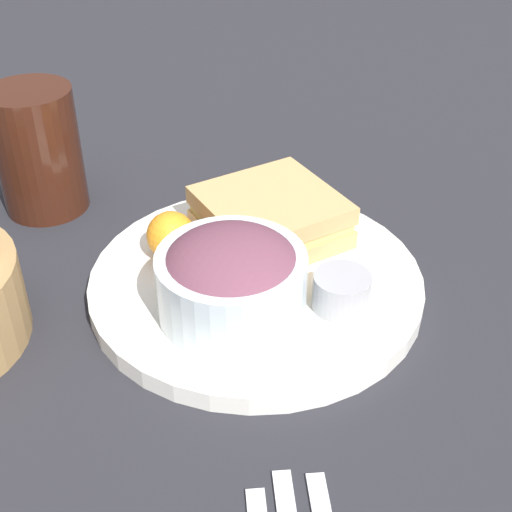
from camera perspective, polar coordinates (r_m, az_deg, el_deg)
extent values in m
plane|color=#232328|center=(0.61, 0.00, -2.79)|extent=(4.00, 4.00, 0.00)
cylinder|color=white|center=(0.61, 0.00, -2.17)|extent=(0.28, 0.28, 0.02)
cube|color=tan|center=(0.65, 1.14, 2.21)|extent=(0.14, 0.15, 0.02)
cube|color=#E5C666|center=(0.64, 1.15, 3.14)|extent=(0.14, 0.14, 0.01)
cube|color=tan|center=(0.63, 1.17, 4.09)|extent=(0.14, 0.15, 0.02)
cylinder|color=silver|center=(0.55, -1.97, -2.32)|extent=(0.12, 0.12, 0.05)
ellipsoid|color=brown|center=(0.54, -2.00, -0.97)|extent=(0.11, 0.11, 0.05)
cylinder|color=#99999E|center=(0.57, 6.85, -2.83)|extent=(0.05, 0.05, 0.03)
sphere|color=orange|center=(0.62, -6.81, 1.64)|extent=(0.04, 0.04, 0.04)
cylinder|color=#38190F|center=(0.73, -17.03, 8.06)|extent=(0.08, 0.08, 0.12)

